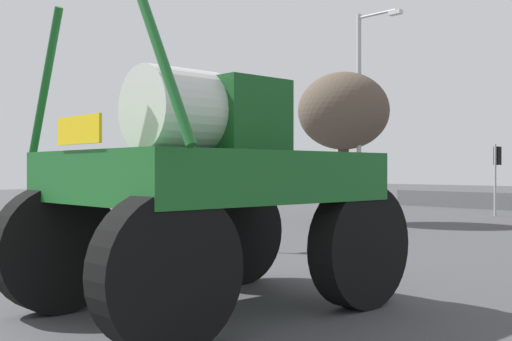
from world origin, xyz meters
The scene contains 6 objects.
median_island centered at (-4.52, 4.22, 0.07)m, with size 1.63×9.87×0.15m, color gray.
oversize_sprayer centered at (-0.03, 4.84, 1.83)m, with size 4.12×5.42×4.44m.
traffic_signal_near_left centered at (-5.67, 9.46, 2.52)m, with size 0.24×0.54×3.46m.
traffic_signal_far_left centered at (-6.31, 26.53, 2.38)m, with size 0.24×0.55×3.27m.
streetlight_far_left centered at (-7.82, 18.54, 4.57)m, with size 2.04×0.24×8.20m.
bare_tree_left centered at (-8.71, 18.48, 4.42)m, with size 3.64×3.64×6.01m.
Camera 1 is at (7.34, -1.00, 2.10)m, focal length 43.99 mm.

